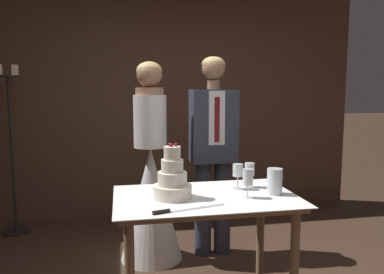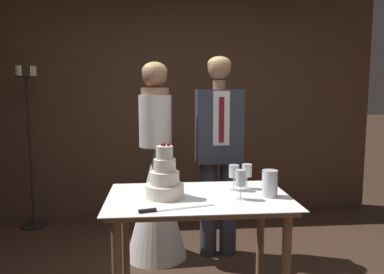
% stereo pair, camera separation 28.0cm
% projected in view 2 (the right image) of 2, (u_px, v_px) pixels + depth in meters
% --- Properties ---
extents(wall_back, '(4.66, 0.12, 2.62)m').
position_uv_depth(wall_back, '(179.00, 105.00, 4.47)').
color(wall_back, '#513828').
rests_on(wall_back, ground_plane).
extents(cake_table, '(1.17, 0.74, 0.80)m').
position_uv_depth(cake_table, '(198.00, 213.00, 2.42)').
color(cake_table, '#8E6B4C').
rests_on(cake_table, ground_plane).
extents(tiered_cake, '(0.24, 0.24, 0.35)m').
position_uv_depth(tiered_cake, '(165.00, 180.00, 2.37)').
color(tiered_cake, silver).
rests_on(tiered_cake, cake_table).
extents(cake_knife, '(0.44, 0.13, 0.02)m').
position_uv_depth(cake_knife, '(162.00, 209.00, 2.11)').
color(cake_knife, silver).
rests_on(cake_knife, cake_table).
extents(wine_glass_near, '(0.07, 0.07, 0.19)m').
position_uv_depth(wine_glass_near, '(241.00, 179.00, 2.32)').
color(wine_glass_near, silver).
rests_on(wine_glass_near, cake_table).
extents(wine_glass_middle, '(0.07, 0.07, 0.18)m').
position_uv_depth(wine_glass_middle, '(234.00, 173.00, 2.53)').
color(wine_glass_middle, silver).
rests_on(wine_glass_middle, cake_table).
extents(wine_glass_far, '(0.07, 0.07, 0.17)m').
position_uv_depth(wine_glass_far, '(247.00, 172.00, 2.57)').
color(wine_glass_far, silver).
rests_on(wine_glass_far, cake_table).
extents(hurricane_candle, '(0.10, 0.10, 0.17)m').
position_uv_depth(hurricane_candle, '(270.00, 184.00, 2.39)').
color(hurricane_candle, silver).
rests_on(hurricane_candle, cake_table).
extents(bride, '(0.54, 0.54, 1.72)m').
position_uv_depth(bride, '(156.00, 187.00, 3.29)').
color(bride, white).
rests_on(bride, ground_plane).
extents(groom, '(0.40, 0.25, 1.77)m').
position_uv_depth(groom, '(219.00, 147.00, 3.29)').
color(groom, '#333847').
rests_on(groom, ground_plane).
extents(candle_stand, '(0.28, 0.28, 1.74)m').
position_uv_depth(candle_stand, '(31.00, 156.00, 4.01)').
color(candle_stand, black).
rests_on(candle_stand, ground_plane).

